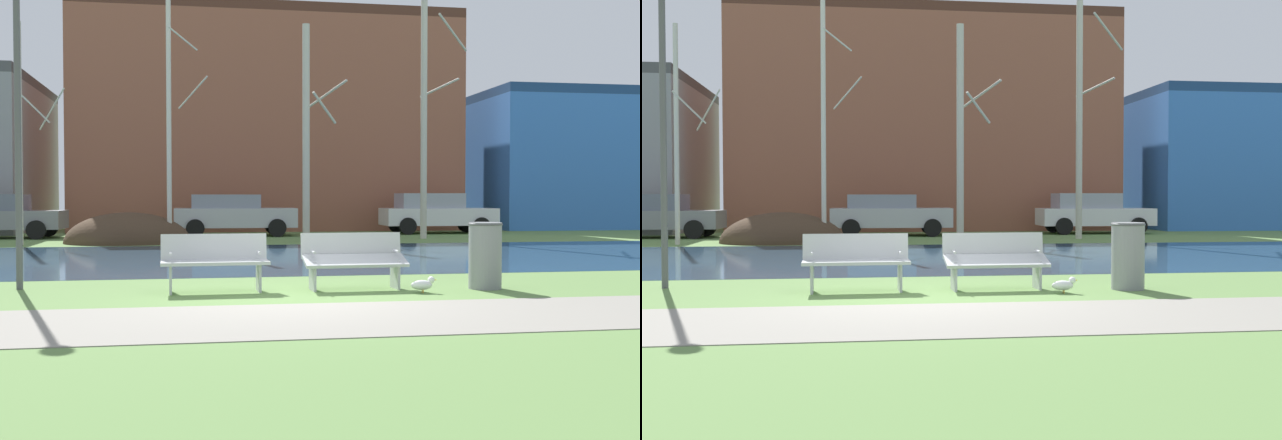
% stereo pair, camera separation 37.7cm
% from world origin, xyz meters
% --- Properties ---
extents(ground_plane, '(120.00, 120.00, 0.00)m').
position_xyz_m(ground_plane, '(0.00, 10.00, 0.00)').
color(ground_plane, '#5B7F42').
extents(paved_path_strip, '(60.00, 2.52, 0.01)m').
position_xyz_m(paved_path_strip, '(0.00, -1.73, 0.01)').
color(paved_path_strip, gray).
rests_on(paved_path_strip, ground).
extents(river_band, '(80.00, 8.96, 0.01)m').
position_xyz_m(river_band, '(0.00, 7.51, 0.00)').
color(river_band, '#33516B').
rests_on(river_band, ground).
extents(soil_mound, '(3.85, 3.03, 1.89)m').
position_xyz_m(soil_mound, '(-3.31, 13.72, 0.00)').
color(soil_mound, '#423021').
rests_on(soil_mound, ground).
extents(bench_left, '(1.61, 0.60, 0.87)m').
position_xyz_m(bench_left, '(-1.07, 1.04, 0.47)').
color(bench_left, '#B2B5B7').
rests_on(bench_left, ground).
extents(bench_right, '(1.61, 0.59, 0.87)m').
position_xyz_m(bench_right, '(1.07, 1.04, 0.47)').
color(bench_right, '#B2B5B7').
rests_on(bench_right, ground).
extents(trash_bin, '(0.53, 0.53, 1.04)m').
position_xyz_m(trash_bin, '(3.10, 0.76, 0.54)').
color(trash_bin, gray).
rests_on(trash_bin, ground).
extents(seagull, '(0.40, 0.15, 0.25)m').
position_xyz_m(seagull, '(1.98, 0.40, 0.13)').
color(seagull, white).
rests_on(seagull, ground).
extents(streetlamp, '(0.32, 0.32, 4.99)m').
position_xyz_m(streetlamp, '(-4.04, 1.90, 3.36)').
color(streetlamp, '#4C4C51').
rests_on(streetlamp, ground).
extents(birch_far_left, '(1.38, 2.15, 6.56)m').
position_xyz_m(birch_far_left, '(-6.30, 13.15, 3.32)').
color(birch_far_left, beige).
rests_on(birch_far_left, ground).
extents(birch_left, '(1.26, 2.04, 8.37)m').
position_xyz_m(birch_left, '(-2.01, 13.29, 4.23)').
color(birch_left, beige).
rests_on(birch_left, ground).
extents(birch_center_left, '(1.43, 2.25, 6.86)m').
position_xyz_m(birch_center_left, '(2.25, 13.41, 3.49)').
color(birch_center_left, '#BCB7A8').
rests_on(birch_center_left, ground).
extents(birch_center, '(1.60, 2.67, 8.66)m').
position_xyz_m(birch_center, '(6.46, 14.46, 4.42)').
color(birch_center, '#BCB7A8').
rests_on(birch_center, ground).
extents(parked_van_nearest_grey, '(4.24, 2.21, 1.51)m').
position_xyz_m(parked_van_nearest_grey, '(-7.90, 17.07, 0.79)').
color(parked_van_nearest_grey, slate).
rests_on(parked_van_nearest_grey, ground).
extents(parked_sedan_second_silver, '(4.40, 2.22, 1.50)m').
position_xyz_m(parked_sedan_second_silver, '(0.15, 17.34, 0.80)').
color(parked_sedan_second_silver, '#B2B5BC').
rests_on(parked_sedan_second_silver, ground).
extents(parked_hatch_third_white, '(4.39, 2.15, 1.55)m').
position_xyz_m(parked_hatch_third_white, '(7.99, 17.93, 0.81)').
color(parked_hatch_third_white, silver).
rests_on(parked_hatch_third_white, ground).
extents(building_brick_low, '(16.13, 7.94, 9.27)m').
position_xyz_m(building_brick_low, '(1.92, 24.00, 4.64)').
color(building_brick_low, brown).
rests_on(building_brick_low, ground).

